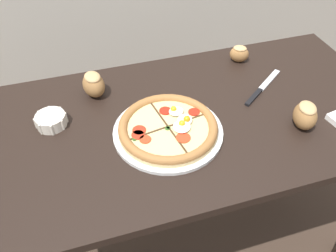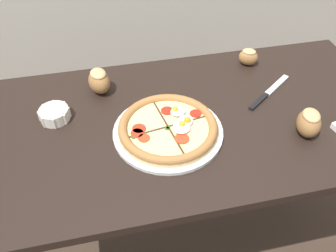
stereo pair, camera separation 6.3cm
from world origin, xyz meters
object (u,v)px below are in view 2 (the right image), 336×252
(pizza, at_px, (168,128))
(bread_piece_mid, at_px, (248,57))
(knife_main, at_px, (269,92))
(ramekin_bowl, at_px, (54,114))
(dining_table, at_px, (191,142))
(bread_piece_near, at_px, (309,122))
(bread_piece_far, at_px, (99,81))

(pizza, relative_size, bread_piece_mid, 3.80)
(bread_piece_mid, distance_m, knife_main, 0.19)
(ramekin_bowl, relative_size, knife_main, 0.48)
(dining_table, bearing_deg, bread_piece_near, -24.23)
(ramekin_bowl, bearing_deg, bread_piece_near, -17.29)
(dining_table, xyz_separation_m, knife_main, (0.30, 0.06, 0.12))
(bread_piece_far, relative_size, knife_main, 0.52)
(bread_piece_far, bearing_deg, pizza, -54.19)
(bread_piece_near, distance_m, bread_piece_mid, 0.40)
(ramekin_bowl, distance_m, bread_piece_far, 0.19)
(dining_table, bearing_deg, bread_piece_mid, 40.96)
(pizza, xyz_separation_m, bread_piece_far, (-0.19, 0.26, 0.03))
(dining_table, distance_m, pizza, 0.17)
(knife_main, bearing_deg, bread_piece_near, -119.31)
(ramekin_bowl, distance_m, knife_main, 0.73)
(ramekin_bowl, xyz_separation_m, bread_piece_mid, (0.72, 0.16, 0.01))
(ramekin_bowl, xyz_separation_m, bread_piece_far, (0.15, 0.12, 0.02))
(pizza, xyz_separation_m, bread_piece_near, (0.41, -0.09, 0.02))
(pizza, bearing_deg, bread_piece_far, 125.81)
(dining_table, relative_size, knife_main, 6.61)
(dining_table, xyz_separation_m, bread_piece_mid, (0.29, 0.25, 0.15))
(pizza, distance_m, knife_main, 0.41)
(dining_table, distance_m, bread_piece_mid, 0.41)
(bread_piece_near, bearing_deg, knife_main, 97.14)
(pizza, relative_size, ramekin_bowl, 3.36)
(ramekin_bowl, xyz_separation_m, knife_main, (0.73, -0.03, -0.02))
(bread_piece_near, bearing_deg, bread_piece_mid, 94.64)
(bread_piece_far, distance_m, knife_main, 0.59)
(bread_piece_far, bearing_deg, knife_main, -13.76)
(bread_piece_near, bearing_deg, bread_piece_far, 149.73)
(knife_main, bearing_deg, dining_table, 155.87)
(pizza, bearing_deg, knife_main, 16.90)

